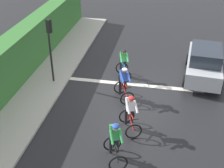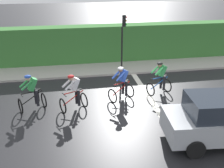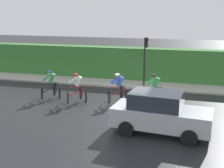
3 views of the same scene
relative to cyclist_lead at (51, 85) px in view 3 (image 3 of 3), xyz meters
The scene contains 11 objects.
ground_plane 4.64m from the cyclist_lead, 90.19° to the right, with size 80.00×80.00×0.00m, color black.
sidewalk_kerb 5.48m from the cyclist_lead, 28.31° to the right, with size 2.80×24.52×0.12m, color #ADA89E.
stone_wall_low 6.25m from the cyclist_lead, 24.39° to the right, with size 0.44×24.52×0.68m, color tan.
hedge_wall 6.52m from the cyclist_lead, 23.30° to the right, with size 1.10×24.52×2.41m, color #387533.
road_marking_stop_line 5.42m from the cyclist_lead, 90.16° to the right, with size 7.00×0.30×0.01m, color silver.
cyclist_lead is the anchor object (origin of this frame).
cyclist_second 1.79m from the cyclist_lead, 99.24° to the right, with size 1.05×1.26×1.66m.
cyclist_mid 4.02m from the cyclist_lead, 85.48° to the right, with size 1.09×1.27×1.66m.
cyclist_fourth 6.01m from the cyclist_lead, 83.87° to the right, with size 0.98×1.24×1.66m.
car_silver 7.63m from the cyclist_lead, 117.11° to the right, with size 2.16×4.23×1.76m.
traffic_light_near_crossing 6.46m from the cyclist_lead, 50.00° to the right, with size 0.25×0.31×3.34m.
Camera 3 is at (-15.64, -3.60, 5.07)m, focal length 48.88 mm.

